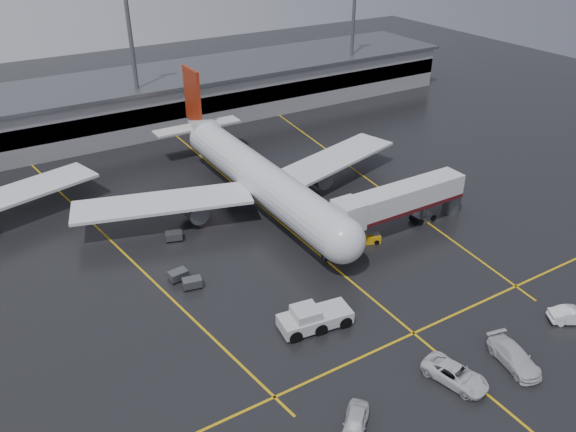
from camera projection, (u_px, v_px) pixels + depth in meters
ground at (293, 233)px, 71.45m from camera, size 220.00×220.00×0.00m
apron_line_centre at (293, 233)px, 71.44m from camera, size 0.25×90.00×0.02m
apron_line_stop at (414, 333)px, 55.03m from camera, size 60.00×0.25×0.02m
apron_line_left at (111, 241)px, 69.82m from camera, size 9.99×69.35×0.02m
apron_line_right at (359, 173)px, 87.08m from camera, size 7.57×69.64×0.02m
terminal at (156, 99)px, 105.11m from camera, size 122.00×19.00×8.60m
light_mast_mid at (133, 53)px, 93.47m from camera, size 3.00×1.20×25.45m
light_mast_right at (353, 25)px, 113.91m from camera, size 3.00×1.20×25.45m
main_airliner at (255, 175)px, 76.63m from camera, size 48.80×45.60×14.10m
jet_bridge at (401, 202)px, 70.45m from camera, size 19.90×3.40×6.05m
pushback_tractor at (313, 318)px, 55.40m from camera, size 7.46×3.97×2.55m
belt_loader at (367, 239)px, 69.36m from camera, size 3.44×2.45×2.01m
service_van_a at (455, 374)px, 49.17m from camera, size 4.01×6.26×1.61m
service_van_b at (514, 357)px, 51.00m from camera, size 3.54×6.16×1.68m
service_van_c at (574, 315)px, 56.17m from camera, size 4.92×3.86×1.56m
service_van_d at (355, 423)px, 44.70m from camera, size 4.49×4.36×1.52m
baggage_cart_a at (192, 283)px, 61.21m from camera, size 2.22×1.68×1.12m
baggage_cart_b at (178, 275)px, 62.48m from camera, size 2.13×1.50×1.12m
baggage_cart_c at (174, 236)px, 69.70m from camera, size 2.30×1.85×1.12m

